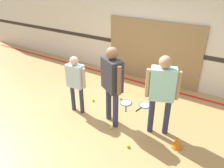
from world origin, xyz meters
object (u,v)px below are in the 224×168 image
racket_spare_on_floor (126,103)px  tennis_ball_stray_left (128,146)px  tennis_ball_by_spare_racket (120,98)px  person_student_left (76,79)px  tennis_ball_stray_right (93,100)px  person_student_right (162,88)px  racket_second_spare (144,105)px  tennis_ball_near_instructor (111,128)px  person_instructor (112,79)px  training_cone (177,142)px

racket_spare_on_floor → tennis_ball_stray_left: (0.80, -1.35, 0.02)m
racket_spare_on_floor → tennis_ball_by_spare_racket: (-0.22, 0.11, 0.02)m
person_student_left → tennis_ball_stray_right: person_student_left is taller
person_student_right → racket_second_spare: size_ratio=3.09×
person_student_left → tennis_ball_stray_right: (0.04, 0.55, -0.83)m
racket_spare_on_floor → tennis_ball_near_instructor: tennis_ball_near_instructor is taller
person_instructor → training_cone: bearing=29.5°
racket_spare_on_floor → tennis_ball_stray_right: tennis_ball_stray_right is taller
tennis_ball_near_instructor → racket_second_spare: bearing=79.8°
person_instructor → tennis_ball_near_instructor: (0.11, -0.22, -1.05)m
person_student_right → racket_second_spare: (-0.65, 0.77, -1.04)m
tennis_ball_near_instructor → training_cone: bearing=8.8°
training_cone → person_student_right: bearing=154.6°
racket_spare_on_floor → tennis_ball_stray_right: size_ratio=8.50×
tennis_ball_by_spare_racket → tennis_ball_stray_right: 0.73m
tennis_ball_stray_right → person_student_right: bearing=-7.6°
person_instructor → tennis_ball_stray_left: bearing=-6.5°
tennis_ball_by_spare_racket → tennis_ball_stray_left: (1.03, -1.45, 0.00)m
tennis_ball_near_instructor → tennis_ball_by_spare_racket: same height
racket_spare_on_floor → training_cone: 1.81m
person_student_right → racket_spare_on_floor: size_ratio=3.03×
person_instructor → racket_second_spare: (0.33, 1.00, -1.07)m
person_instructor → tennis_ball_by_spare_racket: (-0.34, 0.94, -1.05)m
tennis_ball_near_instructor → tennis_ball_by_spare_racket: (-0.45, 1.16, 0.00)m
person_student_left → training_cone: 2.52m
person_instructor → racket_spare_on_floor: bearing=127.4°
racket_spare_on_floor → racket_second_spare: (0.44, 0.16, -0.00)m
person_student_right → tennis_ball_by_spare_racket: 1.81m
racket_spare_on_floor → tennis_ball_by_spare_racket: size_ratio=8.50×
person_student_right → tennis_ball_stray_right: person_student_right is taller
person_student_left → tennis_ball_near_instructor: 1.34m
tennis_ball_stray_left → tennis_ball_stray_right: same height
racket_spare_on_floor → training_cone: bearing=33.5°
person_student_right → tennis_ball_stray_left: bearing=47.5°
person_instructor → tennis_ball_by_spare_racket: size_ratio=26.52×
training_cone → tennis_ball_stray_left: bearing=-147.7°
person_student_left → tennis_ball_near_instructor: (1.04, -0.15, -0.83)m
person_student_right → tennis_ball_stray_left: size_ratio=25.72×
racket_second_spare → tennis_ball_by_spare_racket: size_ratio=8.32×
training_cone → tennis_ball_by_spare_racket: bearing=152.3°
person_student_left → tennis_ball_by_spare_racket: size_ratio=21.17×
racket_spare_on_floor → racket_second_spare: same height
person_student_right → person_student_left: bearing=-11.9°
tennis_ball_stray_left → training_cone: training_cone is taller
training_cone → person_instructor: bearing=179.7°
racket_second_spare → tennis_ball_by_spare_racket: (-0.67, -0.06, 0.02)m
person_instructor → tennis_ball_stray_right: bearing=-178.3°
tennis_ball_by_spare_racket → tennis_ball_stray_right: (-0.56, -0.47, 0.00)m
person_instructor → racket_second_spare: size_ratio=3.19×
tennis_ball_by_spare_racket → racket_spare_on_floor: bearing=-25.3°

